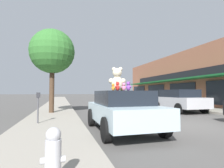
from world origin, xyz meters
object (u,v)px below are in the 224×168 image
plush_art_car (122,109)px  parked_car_far_center (179,100)px  parked_car_far_right (140,97)px  teddy_bear_yellow (122,88)px  teddy_bear_orange (113,87)px  teddy_bear_white (117,87)px  teddy_bear_giant (117,79)px  street_tree (52,52)px  teddy_bear_purple (128,86)px  fire_hydrant (53,156)px  parking_meter (38,104)px  teddy_bear_red (118,86)px  teddy_bear_pink (124,87)px

plush_art_car → parked_car_far_center: bearing=38.2°
plush_art_car → parked_car_far_right: 13.05m
teddy_bear_yellow → teddy_bear_orange: (-0.86, -1.66, -0.03)m
teddy_bear_white → parked_car_far_right: bearing=-151.5°
plush_art_car → teddy_bear_white: teddy_bear_white is taller
teddy_bear_giant → street_tree: 6.39m
teddy_bear_purple → fire_hydrant: bearing=117.7°
teddy_bear_orange → parking_meter: 3.61m
parked_car_far_center → parked_car_far_right: bearing=90.0°
teddy_bear_purple → teddy_bear_orange: bearing=86.0°
teddy_bear_giant → teddy_bear_red: (-0.27, -0.87, -0.29)m
parking_meter → parked_car_far_right: bearing=46.8°
teddy_bear_giant → teddy_bear_pink: bearing=99.5°
parked_car_far_right → fire_hydrant: parked_car_far_right is taller
teddy_bear_giant → parked_car_far_right: bearing=-103.8°
plush_art_car → teddy_bear_red: teddy_bear_red is taller
teddy_bear_red → parking_meter: size_ratio=0.24×
plush_art_car → parking_meter: size_ratio=3.20×
teddy_bear_white → teddy_bear_orange: size_ratio=1.65×
teddy_bear_purple → teddy_bear_red: bearing=79.1°
teddy_bear_orange → teddy_bear_purple: bearing=-92.9°
teddy_bear_giant → teddy_bear_purple: (0.15, -0.77, -0.28)m
plush_art_car → teddy_bear_giant: size_ratio=4.50×
teddy_bear_purple → parked_car_far_center: (6.09, 5.40, -0.76)m
teddy_bear_yellow → plush_art_car: bearing=67.4°
plush_art_car → parked_car_far_right: parked_car_far_right is taller
plush_art_car → teddy_bear_orange: size_ratio=18.05×
parked_car_far_right → parked_car_far_center: bearing=-90.0°
teddy_bear_red → teddy_bear_white: bearing=-144.6°
teddy_bear_orange → street_tree: 7.21m
teddy_bear_yellow → teddy_bear_giant: bearing=53.8°
teddy_bear_yellow → parked_car_far_right: bearing=-123.4°
teddy_bear_yellow → parking_meter: size_ratio=0.23×
teddy_bear_red → parking_meter: 3.67m
plush_art_car → teddy_bear_white: (0.05, 0.81, 0.85)m
parked_car_far_right → parking_meter: (-9.20, -9.80, 0.09)m
parked_car_far_right → teddy_bear_white: bearing=-119.5°
teddy_bear_pink → teddy_bear_orange: 0.36m
teddy_bear_orange → parked_car_far_center: bearing=-73.4°
teddy_bear_red → teddy_bear_pink: bearing=105.9°
teddy_bear_yellow → teddy_bear_orange: size_ratio=1.27×
teddy_bear_red → fire_hydrant: size_ratio=0.38×
teddy_bear_pink → parked_car_far_center: 8.51m
teddy_bear_pink → teddy_bear_purple: 0.34m
fire_hydrant → parking_meter: size_ratio=0.62×
teddy_bear_pink → teddy_bear_white: 1.63m
teddy_bear_orange → fire_hydrant: (-1.67, -2.71, -1.04)m
teddy_bear_giant → parking_meter: (-2.96, 1.54, -0.96)m
teddy_bear_pink → fire_hydrant: (-2.03, -2.71, -1.06)m
plush_art_car → teddy_bear_orange: 1.26m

